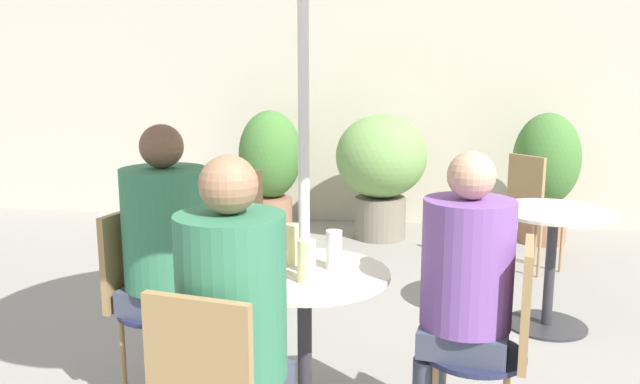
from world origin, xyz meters
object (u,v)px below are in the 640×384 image
object	(u,v)px
seated_person_1	(234,320)
beer_glass_0	(334,250)
cafe_table_far	(552,246)
beer_glass_3	(307,261)
beer_glass_2	(273,257)
seated_person_2	(462,284)
cafe_table_near	(305,323)
beer_glass_1	(293,244)
potted_plant_1	(381,165)
potted_plant_2	(546,171)
bistro_chair_0	(144,290)
bistro_chair_2	(500,336)
potted_plant_0	(270,164)
seated_person_0	(169,247)
bistro_chair_4	(532,201)
bistro_chair_3	(233,225)

from	to	relation	value
seated_person_1	beer_glass_0	xyz separation A→B (m)	(0.22, 0.67, 0.04)
cafe_table_far	beer_glass_3	bearing A→B (deg)	-129.03
beer_glass_2	beer_glass_0	bearing A→B (deg)	25.40
seated_person_2	beer_glass_3	size ratio (longest dim) A/B	7.46
cafe_table_near	beer_glass_1	bearing A→B (deg)	122.26
beer_glass_3	potted_plant_1	size ratio (longest dim) A/B	0.14
beer_glass_1	potted_plant_2	world-z (taller)	potted_plant_2
cafe_table_far	beer_glass_0	size ratio (longest dim) A/B	4.51
bistro_chair_0	beer_glass_0	xyz separation A→B (m)	(0.86, -0.07, 0.25)
seated_person_2	beer_glass_2	size ratio (longest dim) A/B	8.63
bistro_chair_0	potted_plant_1	bearing A→B (deg)	-5.56
cafe_table_far	potted_plant_1	distance (m)	2.22
bistro_chair_2	beer_glass_2	world-z (taller)	bistro_chair_2
cafe_table_near	beer_glass_0	xyz separation A→B (m)	(0.11, 0.06, 0.30)
beer_glass_1	beer_glass_0	bearing A→B (deg)	-15.11
seated_person_2	potted_plant_0	bearing A→B (deg)	-146.10
seated_person_0	potted_plant_0	world-z (taller)	seated_person_0
potted_plant_0	cafe_table_near	bearing A→B (deg)	-74.28
cafe_table_near	bistro_chair_4	world-z (taller)	bistro_chair_4
cafe_table_far	potted_plant_2	world-z (taller)	potted_plant_2
cafe_table_far	bistro_chair_3	distance (m)	1.94
cafe_table_near	potted_plant_2	size ratio (longest dim) A/B	0.62
beer_glass_0	potted_plant_0	size ratio (longest dim) A/B	0.14
bistro_chair_2	bistro_chair_3	distance (m)	2.08
seated_person_0	beer_glass_3	bearing A→B (deg)	-99.69
beer_glass_1	seated_person_0	bearing A→B (deg)	-179.94
cafe_table_far	seated_person_2	xyz separation A→B (m)	(-0.62, -1.46, 0.23)
bistro_chair_4	beer_glass_2	distance (m)	2.86
beer_glass_1	seated_person_2	bearing A→B (deg)	-17.34
bistro_chair_0	beer_glass_3	xyz separation A→B (m)	(0.78, -0.25, 0.25)
seated_person_0	seated_person_1	world-z (taller)	seated_person_0
seated_person_1	potted_plant_1	bearing A→B (deg)	-83.36
cafe_table_near	bistro_chair_3	world-z (taller)	bistro_chair_3
seated_person_1	potted_plant_0	size ratio (longest dim) A/B	1.10
cafe_table_near	potted_plant_0	distance (m)	3.54
potted_plant_1	potted_plant_0	bearing A→B (deg)	172.37
bistro_chair_0	potted_plant_1	xyz separation A→B (m)	(0.86, 3.13, 0.13)
cafe_table_near	bistro_chair_4	xyz separation A→B (m)	(1.30, 2.43, 0.05)
bistro_chair_3	potted_plant_2	distance (m)	3.02
seated_person_2	beer_glass_2	world-z (taller)	seated_person_2
potted_plant_1	seated_person_0	bearing A→B (deg)	-102.84
seated_person_0	beer_glass_3	world-z (taller)	seated_person_0
seated_person_1	seated_person_2	bearing A→B (deg)	-134.96
bistro_chair_2	seated_person_1	xyz separation A→B (m)	(-0.86, -0.48, 0.20)
beer_glass_1	potted_plant_0	size ratio (longest dim) A/B	0.14
bistro_chair_4	beer_glass_1	world-z (taller)	bistro_chair_4
cafe_table_near	beer_glass_3	xyz separation A→B (m)	(0.03, -0.12, 0.30)
bistro_chair_2	beer_glass_0	xyz separation A→B (m)	(-0.64, 0.19, 0.25)
bistro_chair_3	potted_plant_1	bearing A→B (deg)	-158.30
bistro_chair_2	seated_person_2	size ratio (longest dim) A/B	0.74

